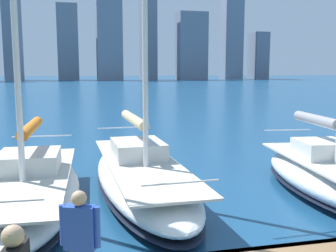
% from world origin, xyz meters
% --- Properties ---
extents(city_skyline, '(163.54, 21.39, 53.98)m').
position_xyz_m(city_skyline, '(5.07, -161.36, 19.84)').
color(city_skyline, slate).
rests_on(city_skyline, ground).
extents(sailboat_grey, '(3.27, 7.17, 11.60)m').
position_xyz_m(sailboat_grey, '(-4.95, -5.59, 0.67)').
color(sailboat_grey, silver).
rests_on(sailboat_grey, ground).
extents(sailboat_tan, '(2.99, 9.34, 10.85)m').
position_xyz_m(sailboat_tan, '(0.77, -6.95, 0.62)').
color(sailboat_tan, white).
rests_on(sailboat_tan, ground).
extents(sailboat_orange, '(3.11, 8.34, 10.22)m').
position_xyz_m(sailboat_orange, '(4.11, -6.20, 0.59)').
color(sailboat_orange, white).
rests_on(sailboat_orange, ground).
extents(person_blue_shirt, '(0.56, 0.34, 1.63)m').
position_xyz_m(person_blue_shirt, '(2.69, -0.35, 1.58)').
color(person_blue_shirt, gray).
rests_on(person_blue_shirt, dock_pier).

